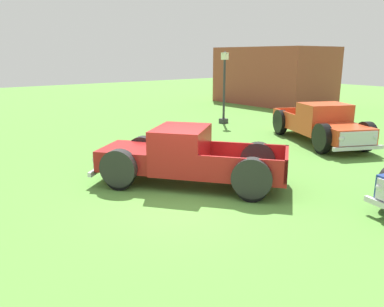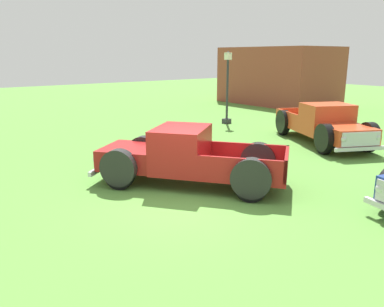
# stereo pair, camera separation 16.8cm
# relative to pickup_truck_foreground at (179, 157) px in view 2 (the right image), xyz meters

# --- Properties ---
(ground_plane) EXTENTS (80.00, 80.00, 0.00)m
(ground_plane) POSITION_rel_pickup_truck_foreground_xyz_m (1.18, -0.68, -0.77)
(ground_plane) COLOR #548C38
(pickup_truck_foreground) EXTENTS (5.33, 4.69, 1.62)m
(pickup_truck_foreground) POSITION_rel_pickup_truck_foreground_xyz_m (0.00, 0.00, 0.00)
(pickup_truck_foreground) COLOR maroon
(pickup_truck_foreground) RESTS_ON ground_plane
(pickup_truck_behind_left) EXTENTS (5.68, 4.09, 1.65)m
(pickup_truck_behind_left) POSITION_rel_pickup_truck_foreground_xyz_m (-0.36, 7.61, 0.02)
(pickup_truck_behind_left) COLOR #D14723
(pickup_truck_behind_left) RESTS_ON ground_plane
(lamp_post_far) EXTENTS (0.36, 0.36, 3.74)m
(lamp_post_far) POSITION_rel_pickup_truck_foreground_xyz_m (-6.53, 7.79, 1.19)
(lamp_post_far) COLOR #2D2D33
(lamp_post_far) RESTS_ON ground_plane
(brick_pavilion) EXTENTS (7.97, 5.20, 4.11)m
(brick_pavilion) POSITION_rel_pickup_truck_foreground_xyz_m (-10.85, 16.91, 1.28)
(brick_pavilion) COLOR brown
(brick_pavilion) RESTS_ON ground_plane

